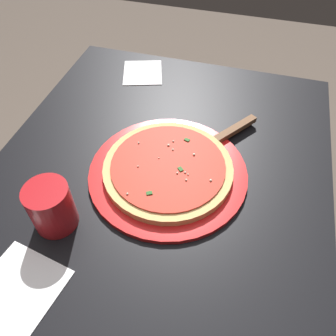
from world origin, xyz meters
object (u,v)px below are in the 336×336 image
object	(u,v)px
pizza_server	(223,137)
napkin_loose_left	(15,293)
cup_tall_drink	(51,207)
serving_plate	(168,172)
pizza	(168,168)
napkin_folded_right	(143,73)

from	to	relation	value
pizza_server	napkin_loose_left	bearing A→B (deg)	149.14
pizza_server	cup_tall_drink	distance (m)	0.41
napkin_loose_left	serving_plate	bearing A→B (deg)	-28.55
serving_plate	pizza_server	xyz separation A→B (m)	(0.13, -0.10, 0.01)
pizza	napkin_folded_right	bearing A→B (deg)	26.72
cup_tall_drink	napkin_folded_right	size ratio (longest dim) A/B	0.78
napkin_loose_left	pizza	bearing A→B (deg)	-28.56
pizza	serving_plate	bearing A→B (deg)	113.50
pizza_server	cup_tall_drink	world-z (taller)	cup_tall_drink
serving_plate	napkin_loose_left	bearing A→B (deg)	151.45
napkin_folded_right	napkin_loose_left	bearing A→B (deg)	-179.73
pizza	napkin_folded_right	size ratio (longest dim) A/B	2.22
serving_plate	napkin_folded_right	distance (m)	0.40
serving_plate	napkin_folded_right	xyz separation A→B (m)	(0.35, 0.18, -0.00)
pizza	napkin_folded_right	xyz separation A→B (m)	(0.35, 0.18, -0.02)
pizza	napkin_loose_left	world-z (taller)	pizza
napkin_folded_right	pizza	bearing A→B (deg)	-153.28
napkin_folded_right	napkin_loose_left	size ratio (longest dim) A/B	0.83
pizza_server	napkin_folded_right	bearing A→B (deg)	51.08
serving_plate	cup_tall_drink	bearing A→B (deg)	135.20
pizza	cup_tall_drink	size ratio (longest dim) A/B	2.83
serving_plate	pizza_server	world-z (taller)	pizza_server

